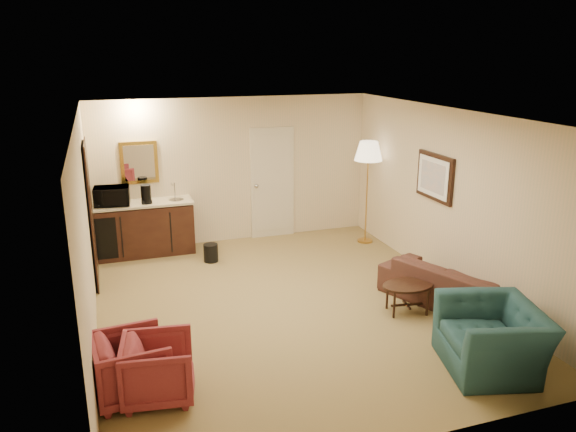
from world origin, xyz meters
The scene contains 12 objects.
ground centered at (0.00, 0.00, 0.00)m, with size 6.00×6.00×0.00m, color olive.
room_walls centered at (-0.10, 0.77, 1.72)m, with size 5.02×6.01×2.61m.
wetbar_cabinet centered at (-1.65, 2.72, 0.46)m, with size 1.64×0.58×0.92m, color #361C11.
sofa centered at (2.15, -0.70, 0.39)m, with size 2.00×0.58×0.78m, color black.
teal_armchair centered at (1.62, -2.20, 0.49)m, with size 1.12×0.72×0.98m, color #1F464F.
rose_chair_near centered at (-2.15, -1.48, 0.36)m, with size 0.71×0.66×0.73m, color maroon.
rose_chair_far centered at (-1.90, -1.60, 0.35)m, with size 0.69×0.64×0.71m, color maroon.
coffee_table centered at (1.45, -0.70, 0.20)m, with size 0.70×0.47×0.40m, color black.
floor_lamp centered at (2.20, 2.08, 0.93)m, with size 0.49×0.49×1.86m, color #B98E3D.
waste_bin centered at (-0.67, 2.00, 0.15)m, with size 0.24×0.24×0.30m, color black.
microwave centered at (-2.14, 2.69, 1.11)m, with size 0.56×0.31×0.38m, color black.
coffee_maker centered at (-1.60, 2.63, 1.08)m, with size 0.17×0.17×0.31m, color black.
Camera 1 is at (-2.25, -6.69, 3.38)m, focal length 35.00 mm.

